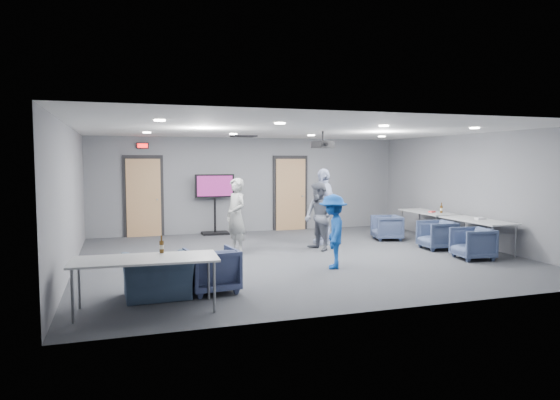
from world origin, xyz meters
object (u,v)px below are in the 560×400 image
object	(u,v)px
person_c	(323,206)
table_front_left	(145,261)
person_a	(236,216)
chair_right_c	(473,244)
tv_stand	(215,200)
table_right_b	(477,222)
chair_right_a	(387,228)
person_b	(319,216)
chair_front_b	(158,276)
chair_front_a	(212,270)
bottle_front	(162,247)
bottle_right	(441,209)
table_right_a	(427,213)
chair_right_b	(437,235)
person_d	(333,231)
projector	(323,144)

from	to	relation	value
person_c	table_front_left	size ratio (longest dim) A/B	0.93
person_a	chair_right_c	distance (m)	5.05
tv_stand	table_right_b	bearing A→B (deg)	-41.50
chair_right_a	table_front_left	world-z (taller)	table_front_left
person_b	table_front_left	distance (m)	5.33
person_c	chair_right_c	distance (m)	3.57
person_b	chair_front_b	world-z (taller)	person_b
chair_front_a	table_right_b	bearing A→B (deg)	-173.38
chair_front_b	chair_right_a	bearing A→B (deg)	-150.35
person_c	bottle_front	bearing A→B (deg)	-46.17
person_b	chair_right_c	size ratio (longest dim) A/B	2.16
person_b	bottle_front	distance (m)	4.94
chair_right_a	table_right_b	bearing A→B (deg)	39.13
chair_right_c	bottle_right	bearing A→B (deg)	168.01
person_c	chair_right_a	size ratio (longest dim) A/B	2.63
table_right_a	person_a	bearing A→B (deg)	94.53
person_a	person_c	size ratio (longest dim) A/B	0.90
bottle_right	tv_stand	distance (m)	6.03
table_right_a	tv_stand	bearing A→B (deg)	62.88
chair_right_a	chair_front_a	bearing A→B (deg)	-42.06
table_front_left	person_c	bearing A→B (deg)	47.20
person_a	chair_front_b	xyz separation A→B (m)	(-1.93, -3.12, -0.51)
chair_right_a	tv_stand	distance (m)	4.73
bottle_front	tv_stand	world-z (taller)	tv_stand
person_a	chair_front_a	world-z (taller)	person_a
table_right_b	table_front_left	size ratio (longest dim) A/B	0.90
chair_right_b	table_right_a	bearing A→B (deg)	158.90
chair_right_a	table_right_a	distance (m)	1.14
person_d	chair_front_a	distance (m)	2.73
projector	chair_front_b	bearing A→B (deg)	-166.06
chair_right_b	projector	size ratio (longest dim) A/B	1.56
table_right_b	projector	xyz separation A→B (m)	(-3.42, 0.83, 1.72)
person_a	chair_front_b	world-z (taller)	person_a
chair_right_b	bottle_right	xyz separation A→B (m)	(0.76, 0.91, 0.49)
table_right_b	chair_right_b	bearing A→B (deg)	48.91
chair_right_c	table_right_a	bearing A→B (deg)	173.41
table_right_a	projector	distance (m)	3.97
chair_right_c	chair_front_b	xyz separation A→B (m)	(-6.47, -0.97, -0.01)
person_c	projector	xyz separation A→B (m)	(-0.56, -1.25, 1.47)
person_c	table_right_a	size ratio (longest dim) A/B	1.09
chair_front_b	bottle_right	distance (m)	7.88
person_c	person_d	bearing A→B (deg)	-18.91
table_right_a	tv_stand	xyz separation A→B (m)	(-5.10, 2.61, 0.27)
table_right_b	chair_right_a	bearing A→B (deg)	26.35
chair_right_a	bottle_right	xyz separation A→B (m)	(1.17, -0.66, 0.51)
chair_right_a	person_d	bearing A→B (deg)	-32.59
chair_right_c	person_b	bearing A→B (deg)	-118.36
chair_right_a	chair_right_b	distance (m)	1.62
person_d	table_front_left	xyz separation A→B (m)	(-3.55, -1.69, -0.02)
person_d	chair_front_a	bearing A→B (deg)	-45.52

